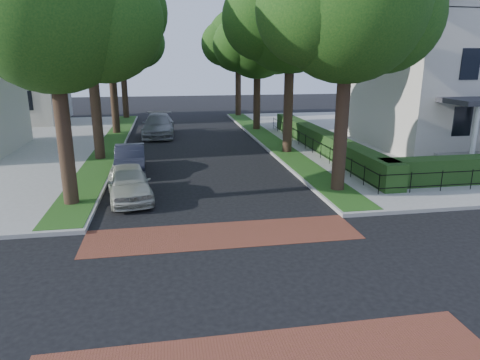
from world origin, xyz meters
name	(u,v)px	position (x,y,z in m)	size (l,w,h in m)	color
ground	(240,283)	(0.00, 0.00, 0.00)	(120.00, 120.00, 0.00)	black
sidewalk_ne	(451,135)	(19.50, 19.00, 0.07)	(30.00, 30.00, 0.15)	gray
crosswalk_far	(223,235)	(0.00, 3.20, 0.01)	(9.00, 2.20, 0.01)	brown
grass_strip_ne	(270,140)	(5.40, 19.10, 0.16)	(1.60, 29.80, 0.02)	#264A15
grass_strip_nw	(111,144)	(-5.40, 19.10, 0.16)	(1.60, 29.80, 0.02)	#264A15
tree_right_near	(349,5)	(5.60, 7.24, 7.63)	(7.75, 6.67, 10.66)	black
tree_right_mid	(292,16)	(5.61, 15.25, 7.99)	(8.25, 7.09, 11.22)	black
tree_right_far	(258,42)	(5.60, 24.22, 6.91)	(7.25, 6.23, 9.74)	black
tree_right_back	(239,41)	(5.60, 33.23, 7.27)	(7.50, 6.45, 10.20)	black
tree_left_near	(55,10)	(-5.40, 7.23, 7.27)	(7.50, 6.45, 10.20)	black
tree_left_mid	(89,5)	(-5.39, 15.24, 8.34)	(8.00, 6.88, 11.48)	black
tree_left_far	(111,38)	(-5.40, 24.22, 7.12)	(7.00, 6.02, 9.86)	black
tree_left_back	(122,39)	(-5.40, 33.24, 7.41)	(7.75, 6.66, 10.44)	black
hedge_main_road	(322,141)	(7.70, 15.00, 0.75)	(1.00, 18.00, 1.20)	#1A3E15
fence_main_road	(309,144)	(6.90, 15.00, 0.60)	(0.06, 18.00, 0.90)	black
house_victorian	(467,52)	(17.51, 15.92, 6.02)	(13.00, 13.05, 12.48)	silver
house_left_far	(5,66)	(-15.49, 31.99, 5.04)	(10.00, 9.00, 10.14)	silver
parked_car_front	(129,183)	(-3.32, 7.60, 0.71)	(1.67, 4.14, 1.41)	#B5B6A4
parked_car_middle	(130,159)	(-3.60, 12.10, 0.69)	(1.46, 4.18, 1.38)	#1D202C
parked_car_rear	(158,125)	(-2.30, 22.78, 0.81)	(2.27, 5.58, 1.62)	gray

